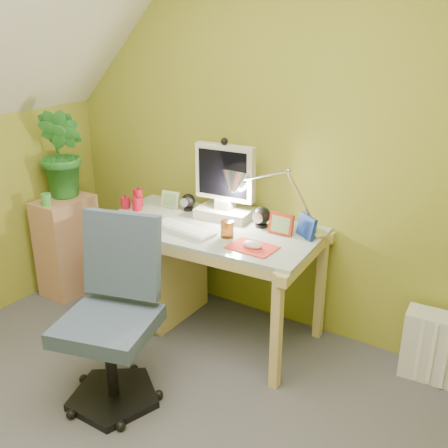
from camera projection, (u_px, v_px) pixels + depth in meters
The scene contains 19 objects.
wall_back at pixel (278, 139), 3.12m from camera, with size 3.20×0.01×2.40m, color olive.
desk at pixel (210, 279), 3.26m from camera, with size 1.32×0.66×0.71m, color tan, non-canonical shape.
monitor at pixel (225, 173), 3.17m from camera, with size 0.42×0.24×0.57m, color beige, non-canonical shape.
speaker_left at pixel (188, 202), 3.38m from camera, with size 0.09×0.09×0.11m, color black, non-canonical shape.
speaker_right at pixel (262, 217), 3.10m from camera, with size 0.11×0.11×0.13m, color black, non-canonical shape.
keyboard at pixel (184, 229), 3.06m from camera, with size 0.40×0.13×0.02m, color white.
mousepad at pixel (252, 247), 2.83m from camera, with size 0.25×0.18×0.01m, color red.
mouse at pixel (252, 245), 2.83m from camera, with size 0.11×0.07×0.04m, color silver.
amber_tumbler at pixel (227, 229), 2.96m from camera, with size 0.08×0.08×0.10m, color #914B15.
candle_cluster at pixel (134, 199), 3.42m from camera, with size 0.15×0.13×0.11m, color #AC0E24, non-canonical shape.
photo_frame_red at pixel (281, 224), 2.99m from camera, with size 0.15×0.02×0.12m, color #A92B12.
photo_frame_blue at pixel (307, 227), 2.95m from camera, with size 0.15×0.02×0.13m, color navy.
photo_frame_green at pixel (170, 199), 3.43m from camera, with size 0.13×0.02×0.11m, color #ABC788.
desk_lamp at pixel (292, 186), 2.95m from camera, with size 0.52×0.22×0.55m, color #AEAFB3, non-canonical shape.
side_ledge at pixel (68, 246), 3.75m from camera, with size 0.26×0.40×0.70m, color tan.
potted_plant at pixel (63, 153), 3.54m from camera, with size 0.34×0.28×0.63m, color #257026.
green_cup at pixel (46, 200), 3.48m from camera, with size 0.07×0.07×0.08m, color green.
task_chair at pixel (107, 324), 2.58m from camera, with size 0.51×0.51×0.92m, color #39485D, non-canonical shape.
radiator at pixel (441, 349), 2.84m from camera, with size 0.39×0.16×0.39m, color silver.
Camera 1 is at (1.40, -1.17, 1.86)m, focal length 42.00 mm.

